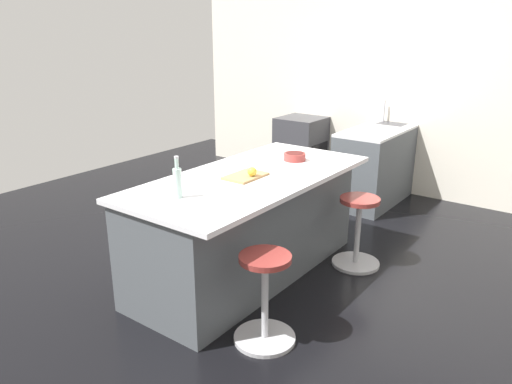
% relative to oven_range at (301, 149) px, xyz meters
% --- Properties ---
extents(ground_plane, '(7.80, 7.80, 0.00)m').
position_rel_oven_range_xyz_m(ground_plane, '(2.65, 1.06, -0.45)').
color(ground_plane, black).
extents(interior_partition_left, '(0.12, 5.89, 2.91)m').
position_rel_oven_range_xyz_m(interior_partition_left, '(-0.35, 1.06, 1.01)').
color(interior_partition_left, silver).
rests_on(interior_partition_left, ground_plane).
extents(sink_cabinet, '(1.82, 0.60, 1.21)m').
position_rel_oven_range_xyz_m(sink_cabinet, '(-0.00, 1.26, 0.02)').
color(sink_cabinet, '#4C5156').
rests_on(sink_cabinet, ground_plane).
extents(oven_range, '(0.60, 0.61, 0.90)m').
position_rel_oven_range_xyz_m(oven_range, '(0.00, 0.00, 0.00)').
color(oven_range, '#38383D').
rests_on(oven_range, ground_plane).
extents(kitchen_island, '(2.31, 1.08, 0.93)m').
position_rel_oven_range_xyz_m(kitchen_island, '(2.77, 1.15, 0.02)').
color(kitchen_island, '#4C5156').
rests_on(kitchen_island, ground_plane).
extents(stool_by_window, '(0.44, 0.44, 0.66)m').
position_rel_oven_range_xyz_m(stool_by_window, '(2.04, 1.87, -0.14)').
color(stool_by_window, '#B7B7BC').
rests_on(stool_by_window, ground_plane).
extents(stool_middle, '(0.44, 0.44, 0.66)m').
position_rel_oven_range_xyz_m(stool_middle, '(3.50, 1.87, -0.14)').
color(stool_middle, '#B7B7BC').
rests_on(stool_middle, ground_plane).
extents(cutting_board, '(0.36, 0.24, 0.02)m').
position_rel_oven_range_xyz_m(cutting_board, '(2.84, 1.20, 0.49)').
color(cutting_board, tan).
rests_on(cutting_board, kitchen_island).
extents(apple_yellow, '(0.08, 0.08, 0.08)m').
position_rel_oven_range_xyz_m(apple_yellow, '(2.83, 1.26, 0.54)').
color(apple_yellow, gold).
rests_on(apple_yellow, cutting_board).
extents(water_bottle, '(0.06, 0.06, 0.31)m').
position_rel_oven_range_xyz_m(water_bottle, '(3.54, 1.12, 0.60)').
color(water_bottle, silver).
rests_on(water_bottle, kitchen_island).
extents(fruit_bowl, '(0.20, 0.20, 0.07)m').
position_rel_oven_range_xyz_m(fruit_bowl, '(2.14, 1.23, 0.52)').
color(fruit_bowl, '#993833').
rests_on(fruit_bowl, kitchen_island).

